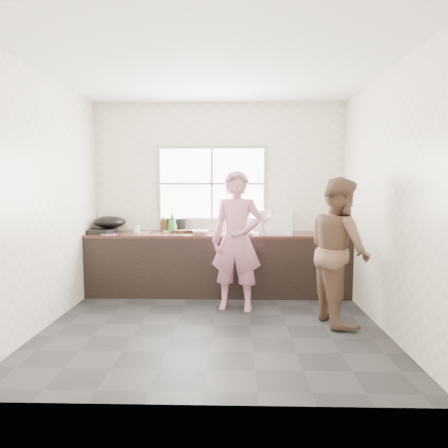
{
  "coord_description": "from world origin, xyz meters",
  "views": [
    {
      "loc": [
        0.22,
        -4.23,
        1.52
      ],
      "look_at": [
        0.1,
        0.65,
        1.05
      ],
      "focal_mm": 32.0,
      "sensor_mm": 36.0,
      "label": 1
    }
  ],
  "objects_px": {
    "bowl_crabs": "(273,232)",
    "bottle_brown_short": "(173,226)",
    "black_pot": "(176,225)",
    "pot_lid_left": "(109,234)",
    "bottle_green": "(172,222)",
    "cutting_board": "(182,231)",
    "glass_jar": "(137,229)",
    "burner": "(100,231)",
    "pot_lid_right": "(142,232)",
    "plate_food": "(171,231)",
    "woman": "(237,245)",
    "person_side": "(339,250)",
    "wok": "(110,222)",
    "dish_rack": "(277,222)",
    "bowl_held": "(247,233)",
    "bottle_brown_tall": "(164,224)",
    "bowl_mince": "(200,232)"
  },
  "relations": [
    {
      "from": "bowl_crabs",
      "to": "bottle_brown_short",
      "type": "bearing_deg",
      "value": 172.46
    },
    {
      "from": "black_pot",
      "to": "pot_lid_left",
      "type": "distance_m",
      "value": 0.96
    },
    {
      "from": "bowl_crabs",
      "to": "bottle_green",
      "type": "relative_size",
      "value": 0.66
    },
    {
      "from": "cutting_board",
      "to": "glass_jar",
      "type": "height_order",
      "value": "glass_jar"
    },
    {
      "from": "burner",
      "to": "pot_lid_right",
      "type": "bearing_deg",
      "value": 3.7
    },
    {
      "from": "cutting_board",
      "to": "plate_food",
      "type": "bearing_deg",
      "value": 168.19
    },
    {
      "from": "cutting_board",
      "to": "glass_jar",
      "type": "relative_size",
      "value": 3.45
    },
    {
      "from": "woman",
      "to": "person_side",
      "type": "xyz_separation_m",
      "value": [
        1.13,
        -0.44,
        0.01
      ]
    },
    {
      "from": "woman",
      "to": "wok",
      "type": "distance_m",
      "value": 1.99
    },
    {
      "from": "black_pot",
      "to": "pot_lid_left",
      "type": "xyz_separation_m",
      "value": [
        -0.88,
        -0.37,
        -0.09
      ]
    },
    {
      "from": "plate_food",
      "to": "bottle_brown_short",
      "type": "distance_m",
      "value": 0.1
    },
    {
      "from": "wok",
      "to": "dish_rack",
      "type": "bearing_deg",
      "value": -3.89
    },
    {
      "from": "bowl_held",
      "to": "bottle_green",
      "type": "xyz_separation_m",
      "value": [
        -1.05,
        0.25,
        0.12
      ]
    },
    {
      "from": "bottle_brown_tall",
      "to": "dish_rack",
      "type": "bearing_deg",
      "value": -9.86
    },
    {
      "from": "glass_jar",
      "to": "pot_lid_left",
      "type": "distance_m",
      "value": 0.39
    },
    {
      "from": "woman",
      "to": "bottle_brown_tall",
      "type": "xyz_separation_m",
      "value": [
        -1.05,
        0.91,
        0.17
      ]
    },
    {
      "from": "black_pot",
      "to": "bottle_green",
      "type": "xyz_separation_m",
      "value": [
        -0.03,
        -0.18,
        0.06
      ]
    },
    {
      "from": "plate_food",
      "to": "bottle_green",
      "type": "bearing_deg",
      "value": -70.21
    },
    {
      "from": "black_pot",
      "to": "burner",
      "type": "height_order",
      "value": "black_pot"
    },
    {
      "from": "woman",
      "to": "burner",
      "type": "relative_size",
      "value": 4.45
    },
    {
      "from": "bottle_brown_short",
      "to": "pot_lid_left",
      "type": "height_order",
      "value": "bottle_brown_short"
    },
    {
      "from": "burner",
      "to": "pot_lid_right",
      "type": "xyz_separation_m",
      "value": [
        0.58,
        0.04,
        -0.02
      ]
    },
    {
      "from": "plate_food",
      "to": "bottle_brown_short",
      "type": "height_order",
      "value": "bottle_brown_short"
    },
    {
      "from": "cutting_board",
      "to": "bowl_held",
      "type": "distance_m",
      "value": 0.98
    },
    {
      "from": "bowl_crabs",
      "to": "bowl_held",
      "type": "relative_size",
      "value": 0.96
    },
    {
      "from": "bowl_held",
      "to": "pot_lid_left",
      "type": "bearing_deg",
      "value": 178.42
    },
    {
      "from": "bottle_brown_short",
      "to": "woman",
      "type": "bearing_deg",
      "value": -42.21
    },
    {
      "from": "bottle_green",
      "to": "dish_rack",
      "type": "relative_size",
      "value": 0.67
    },
    {
      "from": "person_side",
      "to": "burner",
      "type": "height_order",
      "value": "person_side"
    },
    {
      "from": "black_pot",
      "to": "bottle_brown_short",
      "type": "relative_size",
      "value": 1.46
    },
    {
      "from": "bottle_brown_tall",
      "to": "bowl_mince",
      "type": "bearing_deg",
      "value": -31.76
    },
    {
      "from": "bottle_brown_short",
      "to": "glass_jar",
      "type": "xyz_separation_m",
      "value": [
        -0.49,
        -0.12,
        -0.04
      ]
    },
    {
      "from": "bottle_brown_short",
      "to": "glass_jar",
      "type": "distance_m",
      "value": 0.5
    },
    {
      "from": "bottle_green",
      "to": "pot_lid_right",
      "type": "relative_size",
      "value": 1.08
    },
    {
      "from": "plate_food",
      "to": "glass_jar",
      "type": "distance_m",
      "value": 0.48
    },
    {
      "from": "cutting_board",
      "to": "bottle_brown_tall",
      "type": "distance_m",
      "value": 0.3
    },
    {
      "from": "bottle_brown_short",
      "to": "bottle_green",
      "type": "bearing_deg",
      "value": -86.65
    },
    {
      "from": "cutting_board",
      "to": "bowl_mince",
      "type": "distance_m",
      "value": 0.39
    },
    {
      "from": "pot_lid_left",
      "to": "person_side",
      "type": "bearing_deg",
      "value": -19.02
    },
    {
      "from": "person_side",
      "to": "woman",
      "type": "bearing_deg",
      "value": 57.61
    },
    {
      "from": "bowl_held",
      "to": "bottle_brown_short",
      "type": "height_order",
      "value": "bottle_brown_short"
    },
    {
      "from": "person_side",
      "to": "plate_food",
      "type": "xyz_separation_m",
      "value": [
        -2.08,
        1.31,
        0.06
      ]
    },
    {
      "from": "burner",
      "to": "wok",
      "type": "height_order",
      "value": "wok"
    },
    {
      "from": "woman",
      "to": "bottle_green",
      "type": "distance_m",
      "value": 1.2
    },
    {
      "from": "bowl_mince",
      "to": "pot_lid_left",
      "type": "distance_m",
      "value": 1.26
    },
    {
      "from": "bottle_brown_tall",
      "to": "bowl_held",
      "type": "bearing_deg",
      "value": -18.96
    },
    {
      "from": "bottle_brown_short",
      "to": "wok",
      "type": "xyz_separation_m",
      "value": [
        -0.9,
        -0.03,
        0.05
      ]
    },
    {
      "from": "bottle_brown_short",
      "to": "plate_food",
      "type": "bearing_deg",
      "value": 131.29
    },
    {
      "from": "cutting_board",
      "to": "wok",
      "type": "relative_size",
      "value": 0.85
    },
    {
      "from": "bowl_held",
      "to": "dish_rack",
      "type": "distance_m",
      "value": 0.46
    }
  ]
}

